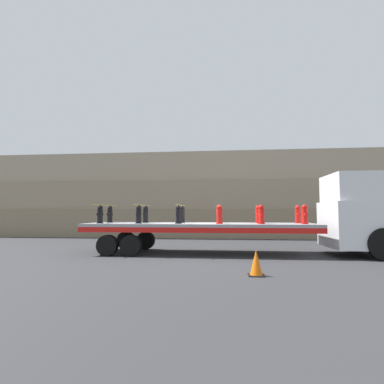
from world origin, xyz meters
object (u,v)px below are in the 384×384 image
object	(u,v)px
fire_hydrant_red_far_3	(220,214)
fire_hydrant_black_near_1	(139,215)
truck_cab	(357,215)
fire_hydrant_black_near_2	(178,215)
fire_hydrant_red_far_4	(258,214)
flatbed_trailer	(185,229)
fire_hydrant_black_far_0	(110,214)
fire_hydrant_red_near_3	(219,215)
fire_hydrant_black_far_1	(146,214)
fire_hydrant_black_near_0	(100,215)
fire_hydrant_red_near_4	(261,215)
fire_hydrant_black_far_2	(182,214)
fire_hydrant_red_far_5	(298,215)
traffic_cone	(256,263)
fire_hydrant_red_near_5	(305,215)

from	to	relation	value
fire_hydrant_red_far_3	fire_hydrant_black_near_1	bearing A→B (deg)	-161.84
truck_cab	fire_hydrant_black_near_2	bearing A→B (deg)	-175.64
fire_hydrant_red_far_3	fire_hydrant_red_far_4	bearing A→B (deg)	0.00
truck_cab	flatbed_trailer	distance (m)	6.88
fire_hydrant_black_far_0	fire_hydrant_red_near_3	distance (m)	5.03
fire_hydrant_black_far_1	fire_hydrant_red_near_3	bearing A→B (deg)	-18.16
fire_hydrant_black_near_0	fire_hydrant_red_near_4	distance (m)	6.55
fire_hydrant_black_far_2	fire_hydrant_red_far_5	size ratio (longest dim) A/B	1.00
fire_hydrant_black_far_0	fire_hydrant_red_near_3	world-z (taller)	same
fire_hydrant_black_near_2	fire_hydrant_red_far_3	xyz separation A→B (m)	(1.64, 1.07, 0.00)
fire_hydrant_black_far_1	fire_hydrant_black_far_2	world-z (taller)	same
fire_hydrant_red_far_5	traffic_cone	distance (m)	5.44
fire_hydrant_black_near_2	traffic_cone	distance (m)	4.74
truck_cab	fire_hydrant_black_far_1	xyz separation A→B (m)	(-8.69, 0.54, 0.03)
fire_hydrant_black_near_1	fire_hydrant_red_far_3	xyz separation A→B (m)	(3.27, 1.07, 0.00)
fire_hydrant_black_near_2	fire_hydrant_red_near_5	size ratio (longest dim) A/B	1.00
fire_hydrant_red_near_3	fire_hydrant_red_far_4	distance (m)	1.96
flatbed_trailer	fire_hydrant_red_near_5	bearing A→B (deg)	-6.49
fire_hydrant_black_near_0	fire_hydrant_black_far_0	bearing A→B (deg)	90.00
truck_cab	flatbed_trailer	xyz separation A→B (m)	(-6.86, 0.00, -0.56)
fire_hydrant_black_far_1	fire_hydrant_black_near_2	distance (m)	1.96
flatbed_trailer	fire_hydrant_red_far_3	world-z (taller)	fire_hydrant_red_far_3
flatbed_trailer	fire_hydrant_black_near_1	world-z (taller)	fire_hydrant_black_near_1
flatbed_trailer	fire_hydrant_red_far_3	bearing A→B (deg)	20.40
fire_hydrant_black_near_1	fire_hydrant_red_near_4	size ratio (longest dim) A/B	1.00
fire_hydrant_red_near_4	fire_hydrant_red_far_4	world-z (taller)	same
fire_hydrant_red_far_3	fire_hydrant_black_far_2	bearing A→B (deg)	180.00
fire_hydrant_black_far_0	fire_hydrant_red_near_4	world-z (taller)	same
fire_hydrant_black_near_1	fire_hydrant_red_far_5	bearing A→B (deg)	9.31
fire_hydrant_black_near_0	fire_hydrant_black_near_1	xyz separation A→B (m)	(1.64, 0.00, 0.00)
fire_hydrant_black_near_0	fire_hydrant_red_far_3	distance (m)	5.03
fire_hydrant_black_near_1	fire_hydrant_red_near_3	size ratio (longest dim) A/B	1.00
flatbed_trailer	fire_hydrant_black_far_1	bearing A→B (deg)	163.66
truck_cab	fire_hydrant_red_near_4	distance (m)	3.81
fire_hydrant_black_near_2	fire_hydrant_black_far_1	bearing A→B (deg)	146.74
fire_hydrant_black_near_1	fire_hydrant_black_far_1	bearing A→B (deg)	90.00
flatbed_trailer	fire_hydrant_black_far_1	size ratio (longest dim) A/B	12.50
truck_cab	fire_hydrant_red_near_4	size ratio (longest dim) A/B	4.26
fire_hydrant_black_far_2	fire_hydrant_red_far_5	distance (m)	4.91
fire_hydrant_black_near_0	fire_hydrant_red_far_3	xyz separation A→B (m)	(4.91, 1.07, 0.00)
truck_cab	fire_hydrant_black_far_2	size ratio (longest dim) A/B	4.26
fire_hydrant_red_far_5	fire_hydrant_black_near_2	bearing A→B (deg)	-167.67
fire_hydrant_black_far_0	fire_hydrant_black_near_1	size ratio (longest dim) A/B	1.00
fire_hydrant_black_far_2	fire_hydrant_red_near_5	world-z (taller)	same
fire_hydrant_black_far_0	fire_hydrant_red_far_3	xyz separation A→B (m)	(4.91, 0.00, 0.00)
fire_hydrant_black_near_2	fire_hydrant_red_far_3	size ratio (longest dim) A/B	1.00
traffic_cone	flatbed_trailer	bearing A→B (deg)	120.13
fire_hydrant_black_far_0	fire_hydrant_red_near_5	xyz separation A→B (m)	(8.19, -1.07, 0.00)
fire_hydrant_black_far_1	fire_hydrant_red_far_5	bearing A→B (deg)	0.00
fire_hydrant_black_far_0	fire_hydrant_black_near_2	xyz separation A→B (m)	(3.27, -1.07, 0.00)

